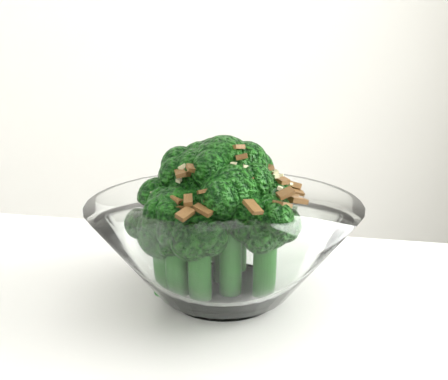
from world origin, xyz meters
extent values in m
cylinder|color=white|center=(0.27, 0.28, 0.75)|extent=(0.10, 0.10, 0.01)
cylinder|color=#1C5917|center=(0.27, 0.28, 0.81)|extent=(0.02, 0.02, 0.10)
sphere|color=#175710|center=(0.27, 0.28, 0.87)|extent=(0.06, 0.06, 0.06)
cylinder|color=#1C5917|center=(0.28, 0.30, 0.81)|extent=(0.02, 0.02, 0.09)
sphere|color=#175710|center=(0.28, 0.30, 0.87)|extent=(0.05, 0.05, 0.05)
cylinder|color=#1C5917|center=(0.24, 0.29, 0.81)|extent=(0.02, 0.02, 0.09)
sphere|color=#175710|center=(0.24, 0.29, 0.86)|extent=(0.06, 0.06, 0.06)
cylinder|color=#1C5917|center=(0.27, 0.25, 0.80)|extent=(0.02, 0.02, 0.08)
sphere|color=#175710|center=(0.27, 0.25, 0.86)|extent=(0.05, 0.05, 0.05)
cylinder|color=#1C5917|center=(0.31, 0.28, 0.80)|extent=(0.02, 0.02, 0.07)
sphere|color=#175710|center=(0.31, 0.28, 0.84)|extent=(0.05, 0.05, 0.05)
cylinder|color=#1C5917|center=(0.23, 0.29, 0.79)|extent=(0.02, 0.02, 0.06)
sphere|color=#175710|center=(0.23, 0.29, 0.84)|extent=(0.05, 0.05, 0.05)
cylinder|color=#1C5917|center=(0.30, 0.24, 0.79)|extent=(0.02, 0.02, 0.06)
sphere|color=#175710|center=(0.30, 0.24, 0.84)|extent=(0.05, 0.05, 0.05)
cylinder|color=#1C5917|center=(0.24, 0.24, 0.79)|extent=(0.02, 0.02, 0.06)
sphere|color=#175710|center=(0.24, 0.24, 0.83)|extent=(0.05, 0.05, 0.05)
cylinder|color=#1C5917|center=(0.32, 0.31, 0.79)|extent=(0.02, 0.02, 0.05)
sphere|color=#175710|center=(0.32, 0.31, 0.82)|extent=(0.05, 0.05, 0.05)
cylinder|color=#1C5917|center=(0.21, 0.27, 0.79)|extent=(0.02, 0.02, 0.05)
sphere|color=#175710|center=(0.21, 0.27, 0.82)|extent=(0.05, 0.05, 0.05)
cylinder|color=#1C5917|center=(0.27, 0.33, 0.79)|extent=(0.02, 0.02, 0.05)
sphere|color=#175710|center=(0.27, 0.33, 0.82)|extent=(0.05, 0.05, 0.05)
cylinder|color=#1C5917|center=(0.22, 0.25, 0.80)|extent=(0.02, 0.02, 0.07)
sphere|color=#175710|center=(0.22, 0.25, 0.84)|extent=(0.05, 0.05, 0.05)
cube|color=brown|center=(0.31, 0.29, 0.87)|extent=(0.01, 0.02, 0.01)
cube|color=brown|center=(0.33, 0.28, 0.85)|extent=(0.02, 0.01, 0.01)
cube|color=brown|center=(0.21, 0.29, 0.86)|extent=(0.01, 0.01, 0.01)
cube|color=brown|center=(0.23, 0.27, 0.87)|extent=(0.01, 0.02, 0.01)
cube|color=brown|center=(0.29, 0.30, 0.89)|extent=(0.02, 0.02, 0.01)
cube|color=brown|center=(0.25, 0.23, 0.86)|extent=(0.02, 0.01, 0.01)
cube|color=brown|center=(0.32, 0.24, 0.85)|extent=(0.02, 0.01, 0.01)
cube|color=brown|center=(0.23, 0.23, 0.86)|extent=(0.01, 0.02, 0.01)
cube|color=brown|center=(0.30, 0.22, 0.85)|extent=(0.02, 0.02, 0.01)
cube|color=brown|center=(0.24, 0.26, 0.88)|extent=(0.02, 0.01, 0.01)
cube|color=brown|center=(0.24, 0.23, 0.87)|extent=(0.01, 0.02, 0.01)
cube|color=brown|center=(0.24, 0.33, 0.86)|extent=(0.01, 0.02, 0.01)
cube|color=brown|center=(0.30, 0.30, 0.87)|extent=(0.01, 0.01, 0.00)
cube|color=brown|center=(0.28, 0.30, 0.88)|extent=(0.02, 0.01, 0.01)
cube|color=brown|center=(0.29, 0.31, 0.87)|extent=(0.02, 0.02, 0.01)
cube|color=brown|center=(0.28, 0.24, 0.87)|extent=(0.02, 0.02, 0.01)
cube|color=brown|center=(0.23, 0.27, 0.87)|extent=(0.01, 0.02, 0.00)
cube|color=brown|center=(0.22, 0.30, 0.87)|extent=(0.02, 0.02, 0.01)
cube|color=brown|center=(0.25, 0.29, 0.88)|extent=(0.01, 0.02, 0.01)
cube|color=brown|center=(0.24, 0.22, 0.85)|extent=(0.02, 0.02, 0.01)
cube|color=brown|center=(0.22, 0.22, 0.85)|extent=(0.02, 0.02, 0.01)
cube|color=brown|center=(0.32, 0.27, 0.86)|extent=(0.02, 0.02, 0.01)
cube|color=brown|center=(0.27, 0.32, 0.87)|extent=(0.01, 0.02, 0.01)
cube|color=brown|center=(0.24, 0.28, 0.88)|extent=(0.02, 0.02, 0.01)
cube|color=brown|center=(0.29, 0.28, 0.89)|extent=(0.02, 0.02, 0.01)
cube|color=brown|center=(0.32, 0.29, 0.86)|extent=(0.01, 0.02, 0.01)
cube|color=brown|center=(0.23, 0.33, 0.85)|extent=(0.02, 0.01, 0.01)
cube|color=brown|center=(0.28, 0.32, 0.88)|extent=(0.02, 0.01, 0.01)
cube|color=brown|center=(0.29, 0.28, 0.89)|extent=(0.02, 0.01, 0.01)
cube|color=brown|center=(0.32, 0.30, 0.86)|extent=(0.02, 0.02, 0.01)
cube|color=brown|center=(0.32, 0.31, 0.85)|extent=(0.02, 0.02, 0.01)
cube|color=brown|center=(0.22, 0.24, 0.86)|extent=(0.02, 0.02, 0.01)
cube|color=brown|center=(0.32, 0.25, 0.85)|extent=(0.01, 0.02, 0.01)
cube|color=brown|center=(0.28, 0.21, 0.86)|extent=(0.01, 0.02, 0.01)
cube|color=brown|center=(0.22, 0.24, 0.85)|extent=(0.02, 0.01, 0.01)
cube|color=brown|center=(0.27, 0.26, 0.90)|extent=(0.02, 0.02, 0.01)
cube|color=brown|center=(0.31, 0.23, 0.86)|extent=(0.02, 0.01, 0.01)
cube|color=brown|center=(0.33, 0.27, 0.85)|extent=(0.02, 0.01, 0.01)
cube|color=brown|center=(0.30, 0.29, 0.87)|extent=(0.01, 0.02, 0.01)
cube|color=brown|center=(0.28, 0.25, 0.89)|extent=(0.01, 0.02, 0.01)
cube|color=beige|center=(0.23, 0.27, 0.88)|extent=(0.01, 0.01, 0.01)
cube|color=beige|center=(0.23, 0.33, 0.86)|extent=(0.01, 0.00, 0.00)
cube|color=beige|center=(0.23, 0.31, 0.87)|extent=(0.01, 0.01, 0.01)
cube|color=beige|center=(0.27, 0.24, 0.88)|extent=(0.01, 0.01, 0.00)
cube|color=beige|center=(0.28, 0.26, 0.88)|extent=(0.00, 0.00, 0.00)
cube|color=beige|center=(0.28, 0.25, 0.88)|extent=(0.01, 0.01, 0.00)
cube|color=beige|center=(0.27, 0.31, 0.88)|extent=(0.01, 0.00, 0.00)
cube|color=beige|center=(0.29, 0.28, 0.89)|extent=(0.01, 0.01, 0.01)
cube|color=beige|center=(0.30, 0.30, 0.87)|extent=(0.01, 0.01, 0.01)
cube|color=beige|center=(0.32, 0.29, 0.86)|extent=(0.01, 0.01, 0.01)
cube|color=beige|center=(0.31, 0.26, 0.87)|extent=(0.01, 0.01, 0.00)
cube|color=beige|center=(0.31, 0.24, 0.86)|extent=(0.01, 0.01, 0.00)
cube|color=beige|center=(0.26, 0.33, 0.86)|extent=(0.01, 0.01, 0.00)
cube|color=beige|center=(0.33, 0.27, 0.86)|extent=(0.00, 0.00, 0.00)
cube|color=beige|center=(0.30, 0.29, 0.87)|extent=(0.01, 0.01, 0.01)
cube|color=beige|center=(0.26, 0.31, 0.88)|extent=(0.01, 0.01, 0.01)
cube|color=beige|center=(0.20, 0.27, 0.86)|extent=(0.01, 0.01, 0.00)
cube|color=beige|center=(0.30, 0.26, 0.88)|extent=(0.01, 0.01, 0.01)
cube|color=beige|center=(0.26, 0.27, 0.90)|extent=(0.01, 0.01, 0.01)
cube|color=beige|center=(0.32, 0.26, 0.87)|extent=(0.00, 0.01, 0.00)
cube|color=beige|center=(0.22, 0.30, 0.86)|extent=(0.01, 0.01, 0.01)
cube|color=beige|center=(0.25, 0.30, 0.88)|extent=(0.01, 0.01, 0.01)
cube|color=beige|center=(0.32, 0.30, 0.87)|extent=(0.00, 0.00, 0.00)
cube|color=beige|center=(0.32, 0.30, 0.86)|extent=(0.01, 0.01, 0.00)
cube|color=beige|center=(0.22, 0.26, 0.87)|extent=(0.01, 0.01, 0.01)
cube|color=beige|center=(0.28, 0.28, 0.89)|extent=(0.01, 0.01, 0.01)
cube|color=beige|center=(0.27, 0.25, 0.88)|extent=(0.01, 0.01, 0.01)
cube|color=beige|center=(0.30, 0.33, 0.86)|extent=(0.01, 0.01, 0.01)
camera|label=1|loc=(0.18, -0.15, 0.97)|focal=40.00mm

